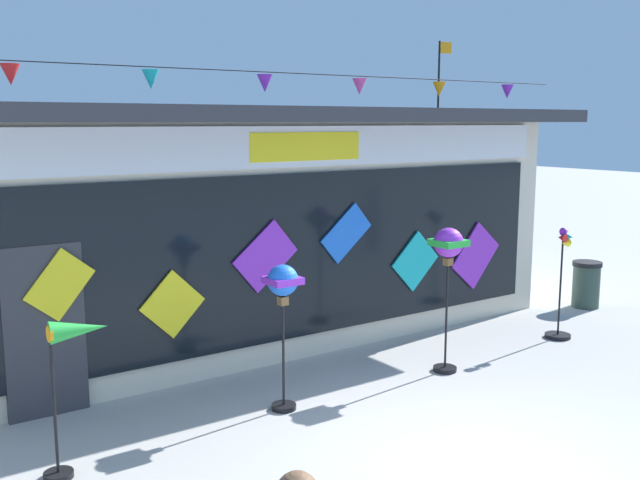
# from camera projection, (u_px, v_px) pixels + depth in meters

# --- Properties ---
(ground_plane) EXTENTS (80.00, 80.00, 0.00)m
(ground_plane) POSITION_uv_depth(u_px,v_px,m) (470.00, 468.00, 7.09)
(ground_plane) COLOR #ADAAA5
(kite_shop_building) EXTENTS (10.27, 5.35, 4.91)m
(kite_shop_building) POSITION_uv_depth(u_px,v_px,m) (230.00, 218.00, 11.88)
(kite_shop_building) COLOR beige
(kite_shop_building) RESTS_ON ground_plane
(wind_spinner_far_left) EXTENTS (0.69, 0.29, 1.53)m
(wind_spinner_far_left) POSITION_uv_depth(u_px,v_px,m) (74.00, 354.00, 6.82)
(wind_spinner_far_left) COLOR black
(wind_spinner_far_left) RESTS_ON ground_plane
(wind_spinner_left) EXTENTS (0.37, 0.37, 1.74)m
(wind_spinner_left) POSITION_uv_depth(u_px,v_px,m) (283.00, 292.00, 8.31)
(wind_spinner_left) COLOR black
(wind_spinner_left) RESTS_ON ground_plane
(wind_spinner_center_left) EXTENTS (0.40, 0.40, 1.97)m
(wind_spinner_center_left) POSITION_uv_depth(u_px,v_px,m) (448.00, 253.00, 9.58)
(wind_spinner_center_left) COLOR black
(wind_spinner_center_left) RESTS_ON ground_plane
(wind_spinner_center_right) EXTENTS (0.40, 0.40, 1.76)m
(wind_spinner_center_right) POSITION_uv_depth(u_px,v_px,m) (561.00, 287.00, 11.21)
(wind_spinner_center_right) COLOR black
(wind_spinner_center_right) RESTS_ON ground_plane
(trash_bin) EXTENTS (0.52, 0.52, 0.85)m
(trash_bin) POSITION_uv_depth(u_px,v_px,m) (586.00, 284.00, 13.17)
(trash_bin) COLOR #2D4238
(trash_bin) RESTS_ON ground_plane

